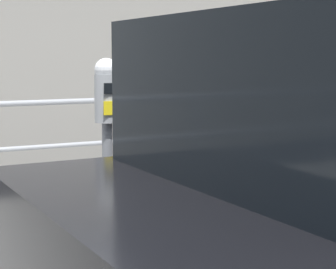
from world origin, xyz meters
TOP-DOWN VIEW (x-y plane):
  - sidewalk_curb at (0.00, 1.48)m, footprint 36.00×2.96m
  - parking_meter at (-0.17, 0.25)m, footprint 0.16×0.17m
  - pedestrian_at_meter at (0.40, 0.38)m, footprint 0.59×0.52m
  - background_railing at (-0.00, 2.73)m, footprint 24.06×0.06m

SIDE VIEW (x-z plane):
  - sidewalk_curb at x=0.00m, z-range 0.00..0.13m
  - background_railing at x=0.00m, z-range 0.36..1.44m
  - pedestrian_at_meter at x=0.40m, z-range 0.23..1.83m
  - parking_meter at x=-0.17m, z-range 0.45..1.96m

